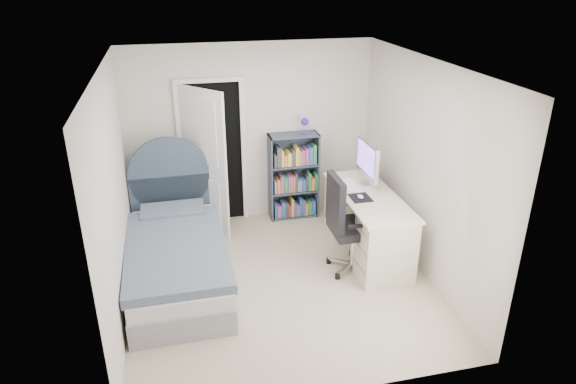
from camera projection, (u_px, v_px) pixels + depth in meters
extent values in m
cube|color=tan|center=(279.00, 282.00, 6.04)|extent=(3.40, 3.60, 0.05)
cube|color=white|center=(278.00, 63.00, 5.01)|extent=(3.40, 3.60, 0.05)
cube|color=beige|center=(251.00, 134.00, 7.15)|extent=(3.40, 0.05, 2.50)
cube|color=beige|center=(329.00, 273.00, 3.90)|extent=(3.40, 0.05, 2.50)
cube|color=beige|center=(111.00, 198.00, 5.17)|extent=(0.05, 3.60, 2.50)
cube|color=beige|center=(425.00, 170.00, 5.89)|extent=(0.05, 3.60, 2.50)
cube|color=black|center=(213.00, 154.00, 7.11)|extent=(0.80, 0.01, 2.00)
cube|color=white|center=(181.00, 157.00, 7.00)|extent=(0.06, 0.06, 2.00)
cube|color=white|center=(244.00, 152.00, 7.18)|extent=(0.06, 0.06, 2.00)
cube|color=white|center=(208.00, 80.00, 6.67)|extent=(0.92, 0.06, 0.06)
cube|color=white|center=(204.00, 163.00, 6.79)|extent=(0.54, 0.64, 2.00)
cube|color=gray|center=(178.00, 271.00, 5.95)|extent=(1.08, 2.23, 0.29)
cube|color=silver|center=(177.00, 255.00, 5.86)|extent=(1.05, 2.19, 0.18)
cube|color=slate|center=(176.00, 249.00, 5.71)|extent=(1.12, 1.90, 0.11)
cube|color=slate|center=(173.00, 213.00, 6.51)|extent=(0.80, 0.45, 0.13)
cube|color=#374556|center=(172.00, 206.00, 6.86)|extent=(1.06, 0.08, 0.89)
cylinder|color=#374556|center=(169.00, 176.00, 6.68)|extent=(1.06, 0.08, 1.05)
cylinder|color=#DAC486|center=(156.00, 220.00, 6.92)|extent=(0.04, 0.04, 0.50)
cylinder|color=#DAC486|center=(156.00, 210.00, 7.22)|extent=(0.04, 0.04, 0.50)
cylinder|color=#DAC486|center=(181.00, 218.00, 6.99)|extent=(0.04, 0.04, 0.50)
cylinder|color=#DAC486|center=(180.00, 207.00, 7.29)|extent=(0.04, 0.04, 0.50)
cube|color=#DAC486|center=(167.00, 198.00, 7.01)|extent=(0.40, 0.40, 0.03)
cube|color=#DAC486|center=(169.00, 218.00, 7.13)|extent=(0.36, 0.36, 0.02)
cube|color=#B24C33|center=(163.00, 197.00, 6.98)|extent=(0.16, 0.22, 0.03)
cube|color=#3F598C|center=(163.00, 195.00, 6.97)|extent=(0.15, 0.21, 0.03)
cube|color=#D8CC7F|center=(162.00, 193.00, 6.96)|extent=(0.14, 0.20, 0.03)
cylinder|color=silver|center=(179.00, 232.00, 7.11)|extent=(0.19, 0.19, 0.02)
cylinder|color=silver|center=(175.00, 188.00, 6.84)|extent=(0.02, 0.02, 1.34)
sphere|color=silver|center=(175.00, 142.00, 6.56)|extent=(0.08, 0.08, 0.08)
cube|color=#3E4955|center=(270.00, 178.00, 7.30)|extent=(0.02, 0.30, 1.25)
cube|color=#3E4955|center=(316.00, 174.00, 7.44)|extent=(0.02, 0.30, 1.25)
cube|color=#3E4955|center=(294.00, 135.00, 7.12)|extent=(0.70, 0.30, 0.02)
cube|color=#3E4955|center=(293.00, 214.00, 7.62)|extent=(0.70, 0.30, 0.02)
cube|color=#3E4955|center=(291.00, 172.00, 7.50)|extent=(0.70, 0.01, 1.25)
cube|color=#3E4955|center=(293.00, 190.00, 7.46)|extent=(0.66, 0.28, 0.02)
cube|color=#3E4955|center=(293.00, 165.00, 7.30)|extent=(0.66, 0.28, 0.02)
cylinder|color=#2F25A1|center=(304.00, 133.00, 7.14)|extent=(0.12, 0.12, 0.02)
cylinder|color=silver|center=(304.00, 127.00, 7.11)|extent=(0.02, 0.02, 0.16)
sphere|color=#2F25A1|center=(305.00, 122.00, 7.05)|extent=(0.11, 0.11, 0.11)
cube|color=#335999|center=(275.00, 209.00, 7.49)|extent=(0.03, 0.21, 0.21)
cube|color=#994C7F|center=(278.00, 210.00, 7.51)|extent=(0.06, 0.21, 0.18)
cube|color=#335999|center=(283.00, 208.00, 7.51)|extent=(0.05, 0.21, 0.22)
cube|color=#3F3F3F|center=(286.00, 208.00, 7.52)|extent=(0.03, 0.21, 0.22)
cube|color=#B23333|center=(289.00, 209.00, 7.54)|extent=(0.04, 0.21, 0.16)
cube|color=#D8BF4C|center=(291.00, 206.00, 7.53)|extent=(0.03, 0.21, 0.27)
cube|color=#335999|center=(294.00, 207.00, 7.55)|extent=(0.03, 0.21, 0.21)
cube|color=#994C7F|center=(297.00, 208.00, 7.57)|extent=(0.04, 0.21, 0.17)
cube|color=#335999|center=(300.00, 205.00, 7.55)|extent=(0.03, 0.21, 0.27)
cube|color=#335999|center=(302.00, 206.00, 7.57)|extent=(0.04, 0.21, 0.24)
cube|color=orange|center=(305.00, 207.00, 7.59)|extent=(0.04, 0.21, 0.18)
cube|color=#337F4C|center=(309.00, 206.00, 7.60)|extent=(0.06, 0.21, 0.20)
cube|color=#335999|center=(312.00, 205.00, 7.61)|extent=(0.05, 0.21, 0.21)
cube|color=#7F72B2|center=(275.00, 186.00, 7.34)|extent=(0.04, 0.21, 0.18)
cube|color=orange|center=(278.00, 185.00, 7.34)|extent=(0.04, 0.21, 0.20)
cube|color=#994C7F|center=(281.00, 183.00, 7.34)|extent=(0.05, 0.21, 0.25)
cube|color=#337F4C|center=(285.00, 183.00, 7.36)|extent=(0.06, 0.21, 0.23)
cube|color=#994C7F|center=(289.00, 183.00, 7.37)|extent=(0.06, 0.21, 0.24)
cube|color=orange|center=(293.00, 182.00, 7.38)|extent=(0.03, 0.21, 0.24)
cube|color=#3F3F3F|center=(295.00, 181.00, 7.38)|extent=(0.03, 0.21, 0.27)
cube|color=#7F72B2|center=(298.00, 184.00, 7.41)|extent=(0.06, 0.21, 0.17)
cube|color=#335999|center=(302.00, 184.00, 7.43)|extent=(0.06, 0.21, 0.17)
cube|color=#3F3F3F|center=(306.00, 181.00, 7.42)|extent=(0.03, 0.21, 0.22)
cube|color=#337F4C|center=(308.00, 180.00, 7.43)|extent=(0.04, 0.21, 0.26)
cube|color=orange|center=(311.00, 182.00, 7.45)|extent=(0.05, 0.21, 0.18)
cube|color=#337F4C|center=(315.00, 180.00, 7.45)|extent=(0.04, 0.21, 0.24)
cube|color=#3F3F3F|center=(274.00, 159.00, 7.18)|extent=(0.04, 0.21, 0.18)
cube|color=#3F3F3F|center=(278.00, 156.00, 7.17)|extent=(0.05, 0.21, 0.28)
cube|color=#D8BF4C|center=(281.00, 157.00, 7.19)|extent=(0.03, 0.21, 0.23)
cube|color=orange|center=(284.00, 159.00, 7.21)|extent=(0.04, 0.21, 0.16)
cube|color=#D8BF4C|center=(288.00, 158.00, 7.22)|extent=(0.06, 0.21, 0.19)
cube|color=#3F3F3F|center=(292.00, 157.00, 7.22)|extent=(0.04, 0.21, 0.22)
cube|color=#D8BF4C|center=(296.00, 155.00, 7.22)|extent=(0.05, 0.21, 0.26)
cube|color=orange|center=(299.00, 157.00, 7.24)|extent=(0.03, 0.21, 0.21)
cube|color=#994C7F|center=(302.00, 156.00, 7.25)|extent=(0.04, 0.21, 0.22)
cube|color=#994C7F|center=(305.00, 155.00, 7.26)|extent=(0.05, 0.21, 0.23)
cube|color=#335999|center=(309.00, 154.00, 7.27)|extent=(0.06, 0.21, 0.25)
cube|color=#337F4C|center=(313.00, 153.00, 7.27)|extent=(0.05, 0.21, 0.28)
cube|color=beige|center=(369.00, 196.00, 6.29)|extent=(0.67, 1.68, 0.03)
cube|color=beige|center=(386.00, 249.00, 5.93)|extent=(0.62, 0.45, 0.79)
cube|color=beige|center=(351.00, 206.00, 6.99)|extent=(0.62, 0.45, 0.79)
cube|color=silver|center=(368.00, 183.00, 6.61)|extent=(0.18, 0.18, 0.01)
cube|color=silver|center=(371.00, 174.00, 6.56)|extent=(0.03, 0.07, 0.25)
cube|color=silver|center=(368.00, 160.00, 6.47)|extent=(0.05, 0.63, 0.45)
cube|color=#7759D8|center=(366.00, 158.00, 6.46)|extent=(0.00, 0.56, 0.36)
cube|color=white|center=(350.00, 185.00, 6.56)|extent=(0.15, 0.45, 0.02)
cube|color=black|center=(360.00, 198.00, 6.21)|extent=(0.25, 0.29, 0.00)
ellipsoid|color=white|center=(360.00, 197.00, 6.20)|extent=(0.07, 0.11, 0.03)
cube|color=silver|center=(364.00, 262.00, 6.29)|extent=(0.31, 0.04, 0.03)
cylinder|color=black|center=(375.00, 263.00, 6.33)|extent=(0.06, 0.06, 0.07)
cube|color=silver|center=(352.00, 257.00, 6.39)|extent=(0.14, 0.31, 0.03)
cylinder|color=black|center=(351.00, 253.00, 6.54)|extent=(0.06, 0.06, 0.07)
cube|color=silver|center=(340.00, 261.00, 6.31)|extent=(0.28, 0.22, 0.03)
cylinder|color=black|center=(329.00, 261.00, 6.37)|extent=(0.06, 0.06, 0.07)
cube|color=silver|center=(345.00, 268.00, 6.15)|extent=(0.28, 0.22, 0.03)
cylinder|color=black|center=(338.00, 276.00, 6.06)|extent=(0.06, 0.06, 0.07)
cube|color=silver|center=(360.00, 269.00, 6.14)|extent=(0.14, 0.31, 0.03)
cylinder|color=black|center=(368.00, 277.00, 6.03)|extent=(0.06, 0.06, 0.07)
cylinder|color=silver|center=(353.00, 247.00, 6.16)|extent=(0.06, 0.06, 0.47)
cube|color=black|center=(354.00, 228.00, 6.06)|extent=(0.54, 0.54, 0.10)
cube|color=black|center=(336.00, 202.00, 5.86)|extent=(0.08, 0.49, 0.61)
cube|color=black|center=(362.00, 226.00, 5.72)|extent=(0.33, 0.04, 0.03)
cube|color=black|center=(345.00, 204.00, 6.24)|extent=(0.33, 0.04, 0.03)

